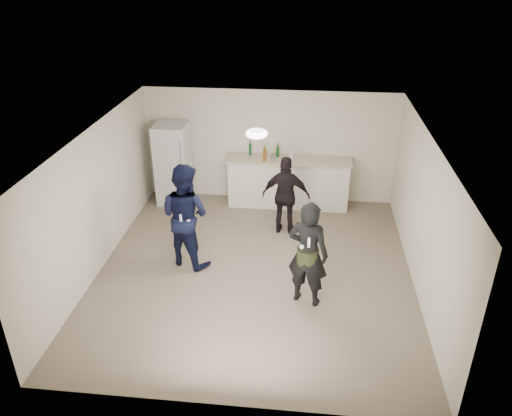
# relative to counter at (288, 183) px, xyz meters

# --- Properties ---
(floor) EXTENTS (6.00, 6.00, 0.00)m
(floor) POSITION_rel_counter_xyz_m (-0.45, -2.67, -0.53)
(floor) COLOR #6B5B4C
(floor) RESTS_ON ground
(ceiling) EXTENTS (6.00, 6.00, 0.00)m
(ceiling) POSITION_rel_counter_xyz_m (-0.45, -2.67, 1.98)
(ceiling) COLOR silver
(ceiling) RESTS_ON wall_back
(wall_back) EXTENTS (6.00, 0.00, 6.00)m
(wall_back) POSITION_rel_counter_xyz_m (-0.45, 0.33, 0.72)
(wall_back) COLOR beige
(wall_back) RESTS_ON floor
(wall_front) EXTENTS (6.00, 0.00, 6.00)m
(wall_front) POSITION_rel_counter_xyz_m (-0.45, -5.67, 0.72)
(wall_front) COLOR beige
(wall_front) RESTS_ON floor
(wall_left) EXTENTS (0.00, 6.00, 6.00)m
(wall_left) POSITION_rel_counter_xyz_m (-3.20, -2.67, 0.72)
(wall_left) COLOR beige
(wall_left) RESTS_ON floor
(wall_right) EXTENTS (0.00, 6.00, 6.00)m
(wall_right) POSITION_rel_counter_xyz_m (2.30, -2.67, 0.72)
(wall_right) COLOR beige
(wall_right) RESTS_ON floor
(counter) EXTENTS (2.60, 0.56, 1.05)m
(counter) POSITION_rel_counter_xyz_m (0.00, 0.00, 0.00)
(counter) COLOR silver
(counter) RESTS_ON floor
(counter_top) EXTENTS (2.68, 0.64, 0.04)m
(counter_top) POSITION_rel_counter_xyz_m (0.00, 0.00, 0.55)
(counter_top) COLOR beige
(counter_top) RESTS_ON counter
(fridge) EXTENTS (0.70, 0.70, 1.80)m
(fridge) POSITION_rel_counter_xyz_m (-2.55, -0.07, 0.38)
(fridge) COLOR silver
(fridge) RESTS_ON floor
(fridge_handle) EXTENTS (0.02, 0.02, 0.60)m
(fridge_handle) POSITION_rel_counter_xyz_m (-2.27, -0.44, 0.78)
(fridge_handle) COLOR silver
(fridge_handle) RESTS_ON fridge
(ceiling_dome) EXTENTS (0.36, 0.36, 0.16)m
(ceiling_dome) POSITION_rel_counter_xyz_m (-0.45, -2.37, 1.93)
(ceiling_dome) COLOR white
(ceiling_dome) RESTS_ON ceiling
(shaker) EXTENTS (0.08, 0.08, 0.17)m
(shaker) POSITION_rel_counter_xyz_m (-0.34, -0.11, 0.65)
(shaker) COLOR #A9A9AD
(shaker) RESTS_ON counter_top
(man) EXTENTS (1.14, 1.04, 1.91)m
(man) POSITION_rel_counter_xyz_m (-1.70, -2.50, 0.43)
(man) COLOR #0E153B
(man) RESTS_ON floor
(woman) EXTENTS (0.75, 0.61, 1.79)m
(woman) POSITION_rel_counter_xyz_m (0.46, -3.44, 0.37)
(woman) COLOR black
(woman) RESTS_ON floor
(camo_shorts) EXTENTS (0.34, 0.34, 0.28)m
(camo_shorts) POSITION_rel_counter_xyz_m (0.46, -3.44, 0.32)
(camo_shorts) COLOR #343C1B
(camo_shorts) RESTS_ON woman
(spectator) EXTENTS (0.96, 0.44, 1.61)m
(spectator) POSITION_rel_counter_xyz_m (0.01, -1.21, 0.28)
(spectator) COLOR black
(spectator) RESTS_ON floor
(remote_man) EXTENTS (0.04, 0.04, 0.15)m
(remote_man) POSITION_rel_counter_xyz_m (-1.70, -2.78, 0.53)
(remote_man) COLOR white
(remote_man) RESTS_ON man
(nunchuk_man) EXTENTS (0.07, 0.07, 0.07)m
(nunchuk_man) POSITION_rel_counter_xyz_m (-1.58, -2.75, 0.45)
(nunchuk_man) COLOR silver
(nunchuk_man) RESTS_ON man
(remote_woman) EXTENTS (0.04, 0.04, 0.15)m
(remote_woman) POSITION_rel_counter_xyz_m (0.46, -3.69, 0.72)
(remote_woman) COLOR white
(remote_woman) RESTS_ON woman
(nunchuk_woman) EXTENTS (0.07, 0.07, 0.07)m
(nunchuk_woman) POSITION_rel_counter_xyz_m (0.36, -3.66, 0.62)
(nunchuk_woman) COLOR white
(nunchuk_woman) RESTS_ON woman
(bottle_cluster) EXTENTS (0.97, 0.39, 0.26)m
(bottle_cluster) POSITION_rel_counter_xyz_m (-0.44, 0.01, 0.68)
(bottle_cluster) COLOR brown
(bottle_cluster) RESTS_ON counter_top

